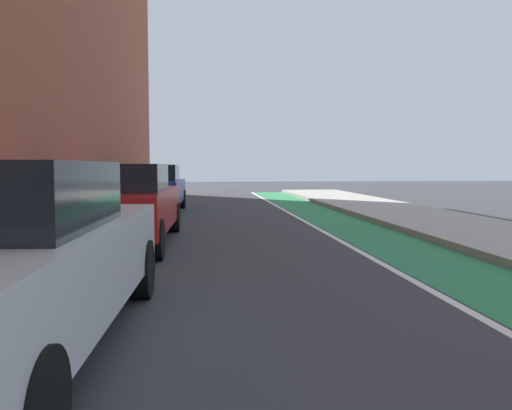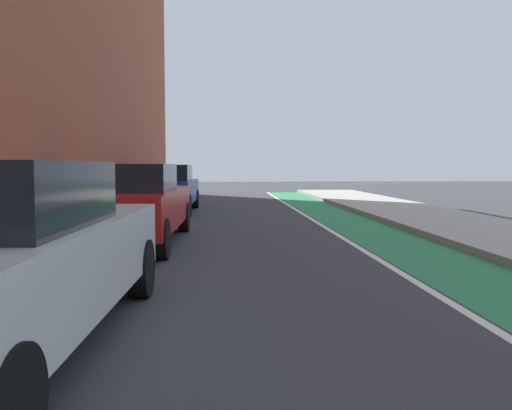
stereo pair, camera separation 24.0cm
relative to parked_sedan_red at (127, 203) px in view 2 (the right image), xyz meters
name	(u,v)px [view 2 (the right image)]	position (x,y,z in m)	size (l,w,h in m)	color
ground_plane	(261,252)	(2.48, -1.10, -0.79)	(83.56, 83.56, 0.00)	#38383D
bike_lane_paint	(381,236)	(5.21, 0.90, -0.79)	(1.60, 37.98, 0.00)	#2D8451
lane_divider_stripe	(339,236)	(4.31, 0.90, -0.79)	(0.12, 37.98, 0.00)	white
sidewalk_right	(487,232)	(7.56, 0.90, -0.72)	(3.11, 37.98, 0.14)	#A8A59E
parked_sedan_red	(127,203)	(0.00, 0.00, 0.00)	(2.11, 4.83, 1.53)	red
parked_sedan_blue	(166,188)	(0.00, 7.05, 0.00)	(1.92, 4.45, 1.53)	navy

